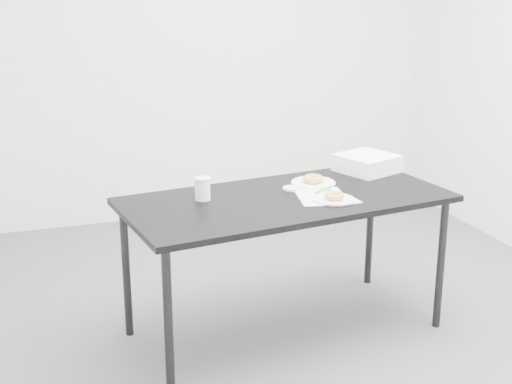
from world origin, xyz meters
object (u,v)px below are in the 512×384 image
object	(u,v)px
plate_near	(334,199)
coffee_cup	(203,189)
donut_far	(313,179)
bakery_box	(367,163)
scorecard	(322,196)
pen	(323,190)
table	(286,207)
plate_far	(313,183)
donut_near	(334,196)

from	to	relation	value
plate_near	coffee_cup	bearing A→B (deg)	160.33
plate_near	donut_far	bearing A→B (deg)	86.12
coffee_cup	bakery_box	world-z (taller)	coffee_cup
scorecard	pen	world-z (taller)	pen
table	plate_near	distance (m)	0.26
plate_far	coffee_cup	bearing A→B (deg)	-171.44
bakery_box	scorecard	bearing A→B (deg)	-160.91
bakery_box	plate_far	bearing A→B (deg)	177.94
table	bakery_box	size ratio (longest dim) A/B	5.93
pen	coffee_cup	bearing A→B (deg)	142.78
coffee_cup	pen	bearing A→B (deg)	-5.06
coffee_cup	donut_near	bearing A→B (deg)	-19.67
pen	donut_near	xyz separation A→B (m)	(-0.01, -0.17, 0.02)
plate_near	donut_near	bearing A→B (deg)	0.00
scorecard	plate_near	xyz separation A→B (m)	(0.03, -0.08, 0.00)
table	plate_far	world-z (taller)	plate_far
pen	donut_far	distance (m)	0.16
donut_far	bakery_box	bearing A→B (deg)	18.53
coffee_cup	bakery_box	size ratio (longest dim) A/B	0.40
table	coffee_cup	bearing A→B (deg)	160.57
donut_near	donut_far	xyz separation A→B (m)	(0.02, 0.33, 0.00)
donut_near	bakery_box	xyz separation A→B (m)	(0.42, 0.46, 0.02)
donut_near	plate_far	size ratio (longest dim) A/B	0.41
plate_far	bakery_box	distance (m)	0.42
pen	table	bearing A→B (deg)	155.87
scorecard	plate_far	bearing A→B (deg)	87.78
donut_near	bakery_box	size ratio (longest dim) A/B	0.34
donut_far	bakery_box	distance (m)	0.42
plate_far	coffee_cup	distance (m)	0.67
scorecard	donut_far	xyz separation A→B (m)	(0.06, 0.24, 0.02)
scorecard	pen	xyz separation A→B (m)	(0.05, 0.09, 0.01)
bakery_box	plate_near	bearing A→B (deg)	-153.01
plate_near	bakery_box	distance (m)	0.63
scorecard	plate_far	xyz separation A→B (m)	(0.06, 0.24, 0.00)
plate_far	bakery_box	bearing A→B (deg)	18.53
table	coffee_cup	xyz separation A→B (m)	(-0.43, 0.09, 0.12)
scorecard	table	bearing A→B (deg)	173.41
plate_near	plate_far	size ratio (longest dim) A/B	0.87
donut_near	bakery_box	distance (m)	0.62
scorecard	donut_far	distance (m)	0.25
pen	plate_far	world-z (taller)	pen
table	plate_near	xyz separation A→B (m)	(0.21, -0.14, 0.06)
plate_near	bakery_box	size ratio (longest dim) A/B	0.71
scorecard	donut_far	size ratio (longest dim) A/B	2.71
scorecard	donut_near	distance (m)	0.09
plate_far	bakery_box	world-z (taller)	bakery_box
donut_near	donut_far	size ratio (longest dim) A/B	0.87
pen	plate_near	world-z (taller)	pen
table	coffee_cup	size ratio (longest dim) A/B	14.95
donut_near	donut_far	distance (m)	0.33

